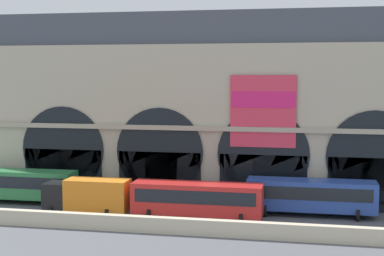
{
  "coord_description": "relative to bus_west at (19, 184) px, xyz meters",
  "views": [
    {
      "loc": [
        8.79,
        -47.34,
        12.32
      ],
      "look_at": [
        -1.75,
        5.0,
        7.2
      ],
      "focal_mm": 53.9,
      "sensor_mm": 36.0,
      "label": 1
    }
  ],
  "objects": [
    {
      "name": "bus_mideast",
      "position": [
        27.24,
        0.31,
        0.0
      ],
      "size": [
        11.0,
        3.25,
        3.1
      ],
      "color": "#28479E",
      "rests_on": "ground"
    },
    {
      "name": "station_building",
      "position": [
        18.06,
        5.09,
        7.01
      ],
      "size": [
        50.78,
        5.38,
        18.09
      ],
      "color": "#B2A891",
      "rests_on": "ground"
    },
    {
      "name": "box_truck_midwest",
      "position": [
        8.16,
        -3.08,
        -0.08
      ],
      "size": [
        7.5,
        2.91,
        3.12
      ],
      "color": "black",
      "rests_on": "ground"
    },
    {
      "name": "ground_plane",
      "position": [
        18.04,
        -2.38,
        -1.78
      ],
      "size": [
        200.0,
        200.0,
        0.0
      ],
      "primitive_type": "plane",
      "color": "#54565B"
    },
    {
      "name": "quay_parapet_wall",
      "position": [
        18.04,
        -7.58,
        -1.16
      ],
      "size": [
        90.0,
        0.7,
        1.25
      ],
      "primitive_type": "cube",
      "color": "beige",
      "rests_on": "ground"
    },
    {
      "name": "bus_center",
      "position": [
        17.85,
        -3.01,
        0.0
      ],
      "size": [
        11.0,
        3.25,
        3.1
      ],
      "color": "red",
      "rests_on": "ground"
    },
    {
      "name": "bus_west",
      "position": [
        0.0,
        0.0,
        0.0
      ],
      "size": [
        11.0,
        3.25,
        3.1
      ],
      "color": "#2D7A42",
      "rests_on": "ground"
    }
  ]
}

